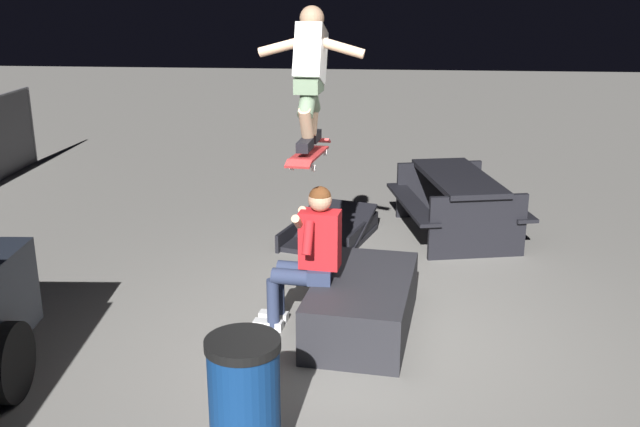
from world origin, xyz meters
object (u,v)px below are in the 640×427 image
at_px(skateboard, 309,154).
at_px(kicker_ramp, 329,234).
at_px(ledge_box_main, 362,305).
at_px(picnic_table_back, 457,195).
at_px(skater_airborne, 310,70).
at_px(trash_bin, 245,403).
at_px(person_sitting_on_ledge, 308,252).

distance_m(skateboard, kicker_ramp, 2.67).
bearing_deg(ledge_box_main, picnic_table_back, -21.72).
relative_size(ledge_box_main, skater_airborne, 1.36).
height_order(skateboard, picnic_table_back, skateboard).
distance_m(ledge_box_main, skater_airborne, 2.07).
bearing_deg(trash_bin, skateboard, -5.66).
height_order(skater_airborne, picnic_table_back, skater_airborne).
height_order(kicker_ramp, picnic_table_back, picnic_table_back).
relative_size(skater_airborne, kicker_ramp, 0.82).
bearing_deg(ledge_box_main, person_sitting_on_ledge, 92.44).
relative_size(ledge_box_main, picnic_table_back, 0.78).
distance_m(person_sitting_on_ledge, kicker_ramp, 2.42).
relative_size(skateboard, trash_bin, 1.17).
bearing_deg(person_sitting_on_ledge, ledge_box_main, -87.56).
relative_size(kicker_ramp, picnic_table_back, 0.71).
relative_size(ledge_box_main, skateboard, 1.47).
relative_size(skateboard, picnic_table_back, 0.53).
xyz_separation_m(kicker_ramp, trash_bin, (-4.27, 0.21, 0.37)).
bearing_deg(ledge_box_main, skateboard, 79.86).
relative_size(skateboard, kicker_ramp, 0.75).
relative_size(person_sitting_on_ledge, trash_bin, 1.48).
height_order(skateboard, skater_airborne, skater_airborne).
distance_m(ledge_box_main, kicker_ramp, 2.36).
relative_size(ledge_box_main, trash_bin, 1.72).
xyz_separation_m(picnic_table_back, trash_bin, (-4.58, 1.72, -0.05)).
bearing_deg(skater_airborne, trash_bin, 174.35).
bearing_deg(skateboard, person_sitting_on_ledge, 177.44).
xyz_separation_m(skater_airborne, trash_bin, (-2.10, 0.21, -1.80)).
relative_size(person_sitting_on_ledge, picnic_table_back, 0.67).
xyz_separation_m(skater_airborne, picnic_table_back, (2.48, -1.51, -1.75)).
bearing_deg(ledge_box_main, trash_bin, 161.07).
distance_m(person_sitting_on_ledge, picnic_table_back, 3.06).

